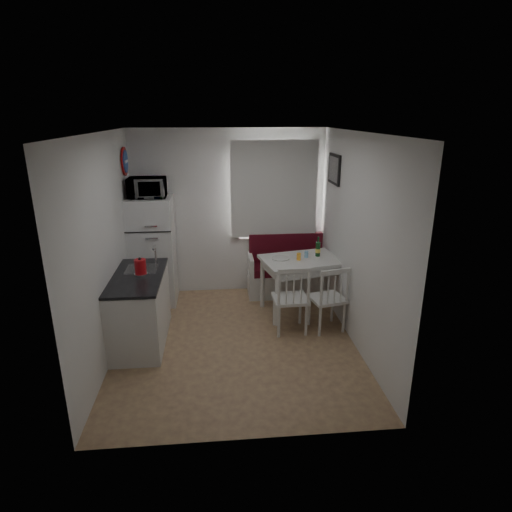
{
  "coord_description": "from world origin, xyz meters",
  "views": [
    {
      "loc": [
        -0.21,
        -4.88,
        2.8
      ],
      "look_at": [
        0.31,
        0.5,
        0.99
      ],
      "focal_mm": 30.0,
      "sensor_mm": 36.0,
      "label": 1
    }
  ],
  "objects": [
    {
      "name": "picture_frame",
      "position": [
        1.48,
        1.1,
        2.05
      ],
      "size": [
        0.04,
        0.52,
        0.42
      ],
      "primitive_type": "cube",
      "color": "black",
      "rests_on": "wall_right"
    },
    {
      "name": "floor",
      "position": [
        0.0,
        0.0,
        0.0
      ],
      "size": [
        3.0,
        3.5,
        0.02
      ],
      "primitive_type": "cube",
      "color": "#8B644A",
      "rests_on": "ground"
    },
    {
      "name": "bench",
      "position": [
        0.95,
        1.51,
        0.32
      ],
      "size": [
        1.35,
        0.52,
        0.97
      ],
      "color": "white",
      "rests_on": "floor"
    },
    {
      "name": "chair_left",
      "position": [
        0.74,
        0.15,
        0.59
      ],
      "size": [
        0.47,
        0.45,
        0.51
      ],
      "rotation": [
        0.0,
        0.0,
        0.04
      ],
      "color": "white",
      "rests_on": "floor"
    },
    {
      "name": "wall_sign",
      "position": [
        -1.47,
        1.45,
        2.15
      ],
      "size": [
        0.03,
        0.4,
        0.4
      ],
      "primitive_type": "cylinder",
      "rotation": [
        0.0,
        1.57,
        0.0
      ],
      "color": "#184494",
      "rests_on": "wall_left"
    },
    {
      "name": "wall_back",
      "position": [
        0.0,
        1.75,
        1.3
      ],
      "size": [
        3.0,
        0.02,
        2.6
      ],
      "primitive_type": "cube",
      "color": "white",
      "rests_on": "floor"
    },
    {
      "name": "kettle",
      "position": [
        -1.15,
        0.15,
        1.01
      ],
      "size": [
        0.17,
        0.17,
        0.22
      ],
      "primitive_type": "cylinder",
      "color": "red",
      "rests_on": "kitchen_counter"
    },
    {
      "name": "ceiling",
      "position": [
        0.0,
        0.0,
        2.6
      ],
      "size": [
        3.0,
        3.5,
        0.02
      ],
      "primitive_type": "cube",
      "color": "white",
      "rests_on": "wall_back"
    },
    {
      "name": "chair_right",
      "position": [
        1.24,
        0.15,
        0.57
      ],
      "size": [
        0.51,
        0.5,
        0.5
      ],
      "rotation": [
        0.0,
        0.0,
        0.22
      ],
      "color": "white",
      "rests_on": "floor"
    },
    {
      "name": "kitchen_counter",
      "position": [
        -1.2,
        0.16,
        0.46
      ],
      "size": [
        0.62,
        1.32,
        1.16
      ],
      "color": "white",
      "rests_on": "floor"
    },
    {
      "name": "wine_bottle",
      "position": [
        1.25,
        0.92,
        0.97
      ],
      "size": [
        0.07,
        0.07,
        0.29
      ],
      "primitive_type": null,
      "color": "#123918",
      "rests_on": "dining_table"
    },
    {
      "name": "microwave",
      "position": [
        -1.18,
        1.35,
        1.79
      ],
      "size": [
        0.53,
        0.36,
        0.29
      ],
      "primitive_type": "imported",
      "color": "white",
      "rests_on": "fridge"
    },
    {
      "name": "window",
      "position": [
        0.7,
        1.72,
        1.62
      ],
      "size": [
        1.22,
        0.06,
        1.47
      ],
      "primitive_type": "cube",
      "color": "white",
      "rests_on": "wall_back"
    },
    {
      "name": "wall_front",
      "position": [
        0.0,
        -1.75,
        1.3
      ],
      "size": [
        3.0,
        0.02,
        2.6
      ],
      "primitive_type": "cube",
      "color": "white",
      "rests_on": "floor"
    },
    {
      "name": "fridge",
      "position": [
        -1.18,
        1.4,
        0.82
      ],
      "size": [
        0.66,
        0.66,
        1.64
      ],
      "primitive_type": "cube",
      "color": "white",
      "rests_on": "floor"
    },
    {
      "name": "plate",
      "position": [
        0.69,
        0.84,
        0.83
      ],
      "size": [
        0.25,
        0.25,
        0.02
      ],
      "primitive_type": "cylinder",
      "color": "white",
      "rests_on": "dining_table"
    },
    {
      "name": "curtain",
      "position": [
        0.7,
        1.65,
        1.68
      ],
      "size": [
        1.35,
        0.02,
        1.5
      ],
      "primitive_type": "cube",
      "color": "white",
      "rests_on": "wall_back"
    },
    {
      "name": "wall_right",
      "position": [
        1.5,
        0.0,
        1.3
      ],
      "size": [
        0.02,
        3.5,
        2.6
      ],
      "primitive_type": "cube",
      "color": "white",
      "rests_on": "floor"
    },
    {
      "name": "drinking_glass_blue",
      "position": [
        1.07,
        0.87,
        0.87
      ],
      "size": [
        0.06,
        0.06,
        0.09
      ],
      "primitive_type": "cylinder",
      "color": "#90CAF6",
      "rests_on": "dining_table"
    },
    {
      "name": "wall_left",
      "position": [
        -1.5,
        0.0,
        1.3
      ],
      "size": [
        0.02,
        3.5,
        2.6
      ],
      "primitive_type": "cube",
      "color": "white",
      "rests_on": "floor"
    },
    {
      "name": "drinking_glass_orange",
      "position": [
        0.94,
        0.77,
        0.87
      ],
      "size": [
        0.06,
        0.06,
        0.1
      ],
      "primitive_type": "cylinder",
      "color": "#FFA72A",
      "rests_on": "dining_table"
    },
    {
      "name": "dining_table",
      "position": [
        0.99,
        0.82,
        0.73
      ],
      "size": [
        1.23,
        0.98,
        0.82
      ],
      "rotation": [
        0.0,
        0.0,
        0.21
      ],
      "color": "white",
      "rests_on": "floor"
    }
  ]
}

